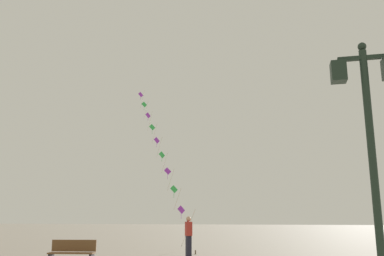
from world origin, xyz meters
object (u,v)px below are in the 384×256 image
(park_bench, at_px, (72,253))
(kite_flyer, at_px, (189,235))
(kite_train, at_px, (159,148))
(twin_lantern_lamp_post, at_px, (369,120))

(park_bench, bearing_deg, kite_flyer, 45.63)
(kite_train, height_order, kite_flyer, kite_train)
(kite_flyer, xyz_separation_m, park_bench, (-3.18, -4.39, -0.45))
(twin_lantern_lamp_post, distance_m, kite_flyer, 12.01)
(kite_train, xyz_separation_m, park_bench, (0.25, -11.05, -5.54))
(kite_train, height_order, park_bench, kite_train)
(twin_lantern_lamp_post, distance_m, park_bench, 11.07)
(kite_train, distance_m, kite_flyer, 9.06)
(park_bench, bearing_deg, twin_lantern_lamp_post, -41.77)
(twin_lantern_lamp_post, xyz_separation_m, kite_train, (-9.16, 16.91, 2.58))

